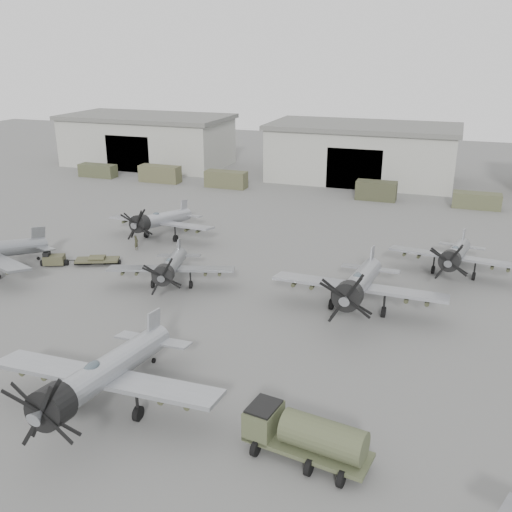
{
  "coord_description": "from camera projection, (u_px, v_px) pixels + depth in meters",
  "views": [
    {
      "loc": [
        13.87,
        -27.66,
        19.87
      ],
      "look_at": [
        -1.78,
        16.88,
        2.5
      ],
      "focal_mm": 40.0,
      "sensor_mm": 36.0,
      "label": 1
    }
  ],
  "objects": [
    {
      "name": "support_truck_0",
      "position": [
        98.0,
        171.0,
        92.22
      ],
      "size": [
        6.14,
        2.2,
        2.04
      ],
      "primitive_type": "cube",
      "color": "#40432C",
      "rests_on": "ground"
    },
    {
      "name": "aircraft_mid_2",
      "position": [
        358.0,
        284.0,
        44.34
      ],
      "size": [
        13.71,
        12.33,
        5.5
      ],
      "rotation": [
        0.0,
        0.0,
        -0.02
      ],
      "color": "#999BA1",
      "rests_on": "ground"
    },
    {
      "name": "aircraft_far_1",
      "position": [
        455.0,
        255.0,
        51.59
      ],
      "size": [
        11.98,
        10.79,
        4.76
      ],
      "rotation": [
        0.0,
        0.0,
        -0.12
      ],
      "color": "gray",
      "rests_on": "ground"
    },
    {
      "name": "tug_trailer",
      "position": [
        71.0,
        260.0,
        55.0
      ],
      "size": [
        7.08,
        3.98,
        1.43
      ],
      "rotation": [
        0.0,
        0.0,
        0.4
      ],
      "color": "#403F29",
      "rests_on": "ground"
    },
    {
      "name": "hangar_left",
      "position": [
        148.0,
        140.0,
        100.84
      ],
      "size": [
        29.0,
        14.8,
        8.7
      ],
      "color": "#9C9D93",
      "rests_on": "ground"
    },
    {
      "name": "ground",
      "position": [
        194.0,
        384.0,
        35.67
      ],
      "size": [
        220.0,
        220.0,
        0.0
      ],
      "primitive_type": "plane",
      "color": "#565653",
      "rests_on": "ground"
    },
    {
      "name": "ground_crew",
      "position": [
        136.0,
        243.0,
        59.1
      ],
      "size": [
        0.39,
        0.57,
        1.53
      ],
      "primitive_type": "imported",
      "rotation": [
        0.0,
        0.0,
        1.53
      ],
      "color": "#383925",
      "rests_on": "ground"
    },
    {
      "name": "aircraft_mid_1",
      "position": [
        170.0,
        267.0,
        49.18
      ],
      "size": [
        11.07,
        9.97,
        4.44
      ],
      "rotation": [
        0.0,
        0.0,
        0.31
      ],
      "color": "gray",
      "rests_on": "ground"
    },
    {
      "name": "support_truck_2",
      "position": [
        226.0,
        179.0,
        85.17
      ],
      "size": [
        6.29,
        2.2,
        2.47
      ],
      "primitive_type": "cube",
      "color": "#494930",
      "rests_on": "ground"
    },
    {
      "name": "fuel_tanker",
      "position": [
        306.0,
        434.0,
        28.84
      ],
      "size": [
        6.78,
        3.14,
        2.52
      ],
      "rotation": [
        0.0,
        0.0,
        -0.16
      ],
      "color": "#454B31",
      "rests_on": "ground"
    },
    {
      "name": "aircraft_near_1",
      "position": [
        101.0,
        375.0,
        31.93
      ],
      "size": [
        13.96,
        12.56,
        5.61
      ],
      "rotation": [
        0.0,
        0.0,
        0.02
      ],
      "color": "#9C9FA5",
      "rests_on": "ground"
    },
    {
      "name": "support_truck_1",
      "position": [
        160.0,
        174.0,
        88.6
      ],
      "size": [
        6.52,
        2.2,
        2.57
      ],
      "primitive_type": "cube",
      "color": "#4B4B31",
      "rests_on": "ground"
    },
    {
      "name": "hangar_center",
      "position": [
        362.0,
        152.0,
        89.02
      ],
      "size": [
        29.0,
        14.8,
        8.7
      ],
      "color": "#9C9D93",
      "rests_on": "ground"
    },
    {
      "name": "support_truck_5",
      "position": [
        477.0,
        201.0,
        74.26
      ],
      "size": [
        6.06,
        2.2,
        2.04
      ],
      "primitive_type": "cube",
      "color": "#464930",
      "rests_on": "ground"
    },
    {
      "name": "aircraft_far_0",
      "position": [
        159.0,
        220.0,
        61.65
      ],
      "size": [
        12.19,
        10.97,
        4.87
      ],
      "rotation": [
        0.0,
        0.0,
        -0.06
      ],
      "color": "#9FA1A8",
      "rests_on": "ground"
    },
    {
      "name": "support_truck_4",
      "position": [
        376.0,
        191.0,
        78.21
      ],
      "size": [
        5.48,
        2.2,
        2.61
      ],
      "primitive_type": "cube",
      "color": "#363825",
      "rests_on": "ground"
    }
  ]
}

